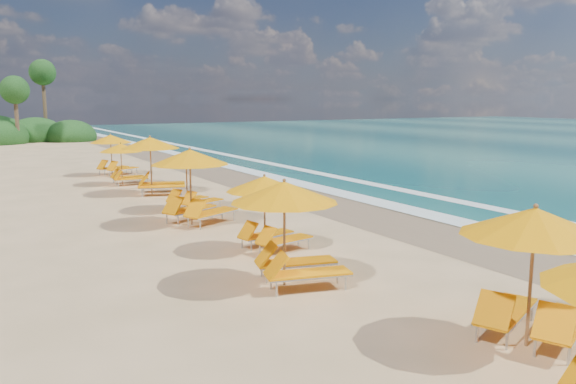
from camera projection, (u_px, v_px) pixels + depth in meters
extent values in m
plane|color=#D6B07E|center=(288.00, 228.00, 18.64)|extent=(160.00, 160.00, 0.00)
cube|color=#897151|center=(384.00, 216.00, 20.62)|extent=(4.00, 160.00, 0.01)
cube|color=white|center=(415.00, 211.00, 21.37)|extent=(1.20, 160.00, 0.01)
cube|color=white|center=(472.00, 204.00, 22.86)|extent=(0.80, 160.00, 0.01)
cylinder|color=olive|center=(531.00, 279.00, 9.58)|extent=(0.06, 0.06, 2.36)
cone|color=#FF9C05|center=(535.00, 222.00, 9.42)|extent=(3.18, 3.18, 0.47)
sphere|color=olive|center=(536.00, 206.00, 9.38)|extent=(0.08, 0.08, 0.08)
cylinder|color=olive|center=(284.00, 235.00, 12.78)|extent=(0.06, 0.06, 2.33)
cone|color=#FF9C05|center=(284.00, 192.00, 12.62)|extent=(2.93, 2.93, 0.47)
sphere|color=olive|center=(284.00, 180.00, 12.58)|extent=(0.08, 0.08, 0.08)
cylinder|color=olive|center=(265.00, 214.00, 15.73)|extent=(0.05, 0.05, 2.06)
cone|color=#FF9C05|center=(264.00, 184.00, 15.59)|extent=(2.44, 2.44, 0.41)
sphere|color=olive|center=(264.00, 175.00, 15.55)|extent=(0.07, 0.07, 0.07)
cylinder|color=olive|center=(191.00, 188.00, 18.99)|extent=(0.06, 0.06, 2.49)
cone|color=#FF9C05|center=(190.00, 157.00, 18.83)|extent=(3.39, 3.39, 0.50)
sphere|color=olive|center=(190.00, 149.00, 18.78)|extent=(0.09, 0.09, 0.09)
cylinder|color=olive|center=(187.00, 183.00, 21.46)|extent=(0.05, 0.05, 2.10)
cone|color=#FF9C05|center=(186.00, 160.00, 21.32)|extent=(2.76, 2.76, 0.42)
sphere|color=olive|center=(186.00, 154.00, 21.29)|extent=(0.08, 0.08, 0.08)
cylinder|color=olive|center=(151.00, 166.00, 25.19)|extent=(0.06, 0.06, 2.48)
cone|color=#FF9C05|center=(150.00, 143.00, 25.03)|extent=(3.24, 3.24, 0.50)
sphere|color=olive|center=(150.00, 136.00, 24.98)|extent=(0.09, 0.09, 0.09)
cylinder|color=olive|center=(121.00, 165.00, 28.02)|extent=(0.05, 0.05, 1.99)
cone|color=#FF9C05|center=(121.00, 148.00, 27.89)|extent=(2.16, 2.16, 0.40)
sphere|color=olive|center=(120.00, 143.00, 27.85)|extent=(0.07, 0.07, 0.07)
cylinder|color=olive|center=(111.00, 155.00, 31.50)|extent=(0.05, 0.05, 2.20)
cone|color=#FF9C05|center=(111.00, 139.00, 31.35)|extent=(2.96, 2.96, 0.44)
sphere|color=olive|center=(110.00, 134.00, 31.32)|extent=(0.08, 0.08, 0.08)
ellipsoid|color=#163D14|center=(36.00, 135.00, 57.65)|extent=(5.60, 5.60, 3.64)
ellipsoid|color=#163D14|center=(71.00, 136.00, 57.44)|extent=(5.00, 5.00, 3.25)
cylinder|color=brown|center=(17.00, 117.00, 52.93)|extent=(0.36, 0.36, 5.00)
sphere|color=#163D14|center=(15.00, 90.00, 52.53)|extent=(2.60, 2.60, 2.60)
cylinder|color=brown|center=(45.00, 107.00, 57.69)|extent=(0.36, 0.36, 6.80)
sphere|color=#163D14|center=(43.00, 72.00, 57.14)|extent=(2.60, 2.60, 2.60)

